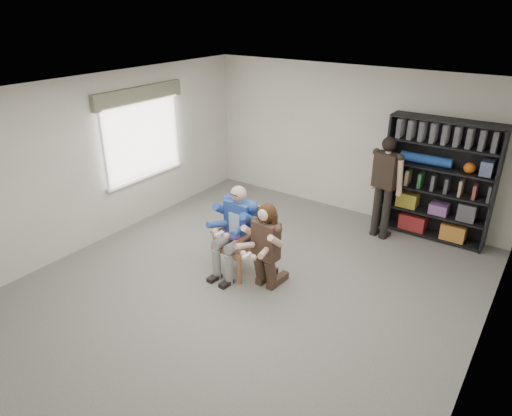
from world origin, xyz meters
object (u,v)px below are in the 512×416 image
Objects in this scene: seated_man at (237,231)px; bookshelf at (438,181)px; kneeling_woman at (265,248)px; armchair at (237,240)px; standing_man at (384,189)px.

bookshelf reaches higher than seated_man.
kneeling_woman is 0.62× the size of bookshelf.
armchair is 0.60× the size of standing_man.
bookshelf is 0.92m from standing_man.
armchair is 0.16m from seated_man.
seated_man is at bearing -125.92° from bookshelf.
kneeling_woman is 0.72× the size of standing_man.
standing_man is at bearing -143.68° from bookshelf.
standing_man is at bearing 63.67° from seated_man.
standing_man is at bearing 76.14° from kneeling_woman.
standing_man reaches higher than armchair.
bookshelf reaches higher than kneeling_woman.
armchair is at bearing -109.18° from standing_man.
armchair is 0.84× the size of kneeling_woman.
seated_man is 0.60m from kneeling_woman.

